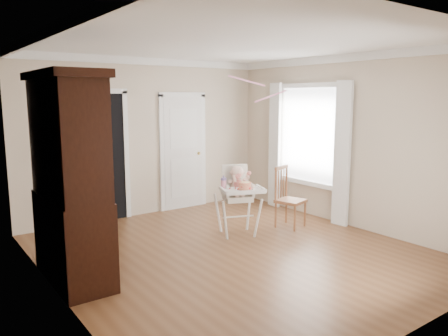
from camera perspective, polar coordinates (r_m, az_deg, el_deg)
floor at (r=5.91m, az=1.42°, el=-10.95°), size 5.00×5.00×0.00m
ceiling at (r=5.59m, az=1.53°, el=16.02°), size 5.00×5.00×0.00m
wall_back at (r=7.71m, az=-9.96°, el=3.96°), size 4.50×0.00×4.50m
wall_left at (r=4.59m, az=-21.37°, el=-0.03°), size 0.00×5.00×5.00m
wall_right at (r=7.18m, az=15.87°, el=3.37°), size 0.00×5.00×5.00m
crown_molding at (r=5.58m, az=1.53°, el=15.41°), size 4.50×5.00×0.12m
doorway at (r=7.37m, az=-16.14°, el=1.61°), size 1.06×0.05×2.22m
closet_door at (r=8.06m, az=-5.35°, el=1.95°), size 0.96×0.09×2.13m
window_right at (r=7.65m, az=10.79°, el=3.42°), size 0.13×1.84×2.30m
high_chair at (r=6.47m, az=1.80°, el=-3.12°), size 0.83×0.92×1.06m
baby at (r=6.47m, az=1.76°, el=-1.78°), size 0.29×0.29×0.46m
cake at (r=6.21m, az=2.76°, el=-2.36°), size 0.24×0.24×0.11m
sippy_cup at (r=6.29m, az=-0.05°, el=-1.93°), size 0.08×0.08×0.20m
china_cabinet at (r=5.05m, az=-19.44°, el=-1.37°), size 0.61×1.37×2.31m
dining_chair at (r=6.99m, az=8.48°, el=-4.02°), size 0.49×0.49×0.97m
streamer at (r=5.85m, az=2.97°, el=11.31°), size 0.41×0.32×0.15m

